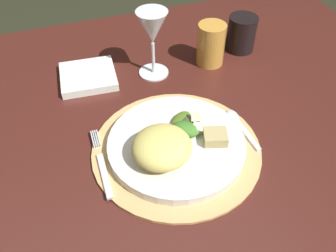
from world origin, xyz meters
TOP-DOWN VIEW (x-y plane):
  - dining_table at (0.00, 0.00)m, footprint 1.47×1.07m
  - placemat at (0.07, -0.04)m, footprint 0.33×0.33m
  - dinner_plate at (0.07, -0.04)m, footprint 0.27×0.27m
  - pasta_serving at (0.03, -0.06)m, footprint 0.15×0.15m
  - salad_greens at (0.10, -0.01)m, footprint 0.07×0.10m
  - bread_piece at (0.14, -0.06)m, footprint 0.05×0.05m
  - fork at (-0.07, -0.03)m, footprint 0.02×0.17m
  - spoon at (0.22, -0.01)m, footprint 0.02×0.13m
  - napkin at (-0.05, 0.25)m, footprint 0.14×0.13m
  - wine_glass at (0.11, 0.22)m, footprint 0.07×0.07m
  - amber_tumbler at (0.25, 0.22)m, footprint 0.07×0.07m
  - dark_tumbler at (0.36, 0.25)m, footprint 0.07×0.07m

SIDE VIEW (x-z plane):
  - dining_table at x=0.00m, z-range 0.25..1.00m
  - placemat at x=0.07m, z-range 0.74..0.75m
  - fork at x=-0.07m, z-range 0.75..0.75m
  - spoon at x=0.22m, z-range 0.75..0.75m
  - napkin at x=-0.05m, z-range 0.74..0.76m
  - dinner_plate at x=0.07m, z-range 0.75..0.77m
  - salad_greens at x=0.10m, z-range 0.76..0.79m
  - bread_piece at x=0.14m, z-range 0.77..0.79m
  - dark_tumbler at x=0.36m, z-range 0.74..0.83m
  - pasta_serving at x=0.03m, z-range 0.77..0.82m
  - amber_tumbler at x=0.25m, z-range 0.74..0.85m
  - wine_glass at x=0.11m, z-range 0.78..0.94m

